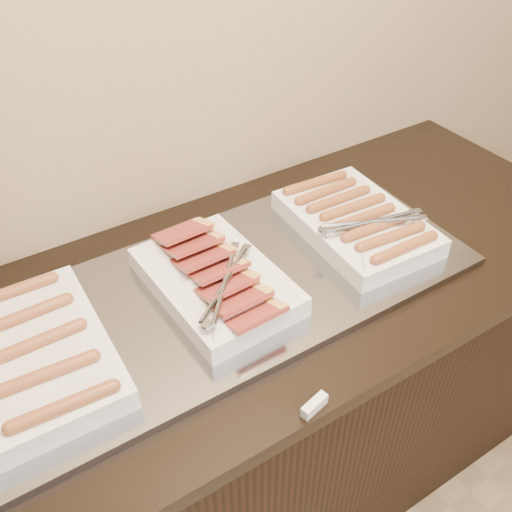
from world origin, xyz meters
The scene contains 6 objects.
counter centered at (0.00, 2.13, 0.45)m, with size 2.06×0.76×0.90m.
warming_tray centered at (-0.02, 2.13, 0.91)m, with size 1.20×0.50×0.02m, color gray.
dish_left centered at (-0.41, 2.13, 0.95)m, with size 0.27×0.40×0.07m.
dish_center centered at (-0.02, 2.13, 0.95)m, with size 0.26×0.39×0.09m.
dish_right centered at (0.38, 2.13, 0.95)m, with size 0.28×0.40×0.08m.
label_holder centered at (-0.02, 1.77, 0.91)m, with size 0.06×0.02×0.02m, color silver.
Camera 1 is at (-0.44, 1.30, 1.79)m, focal length 40.00 mm.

